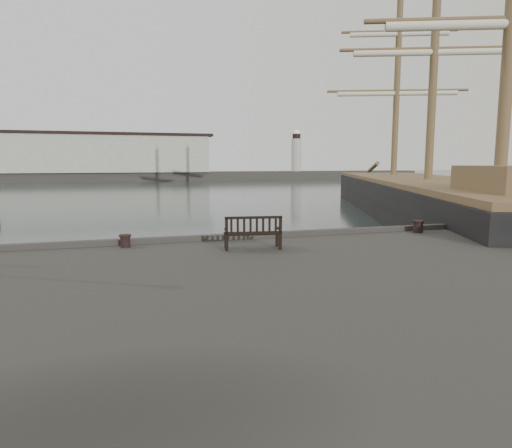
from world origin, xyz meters
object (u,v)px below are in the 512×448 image
Objects in this scene: bench at (253,239)px; tall_ship_main at (427,206)px; bollard_right at (418,226)px; bollard_left at (125,241)px.

tall_ship_main reaches higher than bench.
bollard_left is at bearing 179.42° from bollard_right.
bench is 25.50m from tall_ship_main.
bollard_left is at bearing -124.49° from tall_ship_main.
bench is 3.87× the size of bollard_right.
tall_ship_main is at bearing 51.61° from bollard_right.
bench is 3.97m from bollard_left.
bollard_right reaches higher than bollard_left.
bench reaches higher than bollard_right.
tall_ship_main is (22.84, 15.38, -0.94)m from bollard_left.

